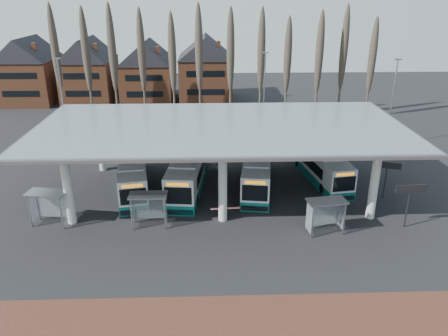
{
  "coord_description": "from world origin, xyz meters",
  "views": [
    {
      "loc": [
        -0.95,
        -28.52,
        17.19
      ],
      "look_at": [
        0.26,
        7.0,
        2.68
      ],
      "focal_mm": 35.0,
      "sensor_mm": 36.0,
      "label": 1
    }
  ],
  "objects_px": {
    "shelter_1": "(149,202)",
    "shelter_2": "(325,208)",
    "bus_3": "(319,164)",
    "shelter_0": "(49,200)",
    "bus_0": "(133,173)",
    "bus_1": "(189,170)",
    "bus_2": "(257,170)"
  },
  "relations": [
    {
      "from": "bus_1",
      "to": "bus_3",
      "type": "distance_m",
      "value": 12.82
    },
    {
      "from": "bus_3",
      "to": "shelter_0",
      "type": "relative_size",
      "value": 3.48
    },
    {
      "from": "shelter_1",
      "to": "shelter_0",
      "type": "bearing_deg",
      "value": 175.42
    },
    {
      "from": "bus_2",
      "to": "shelter_0",
      "type": "height_order",
      "value": "bus_2"
    },
    {
      "from": "bus_1",
      "to": "bus_3",
      "type": "height_order",
      "value": "bus_1"
    },
    {
      "from": "shelter_0",
      "to": "shelter_2",
      "type": "xyz_separation_m",
      "value": [
        21.24,
        -1.99,
        -0.06
      ]
    },
    {
      "from": "bus_0",
      "to": "shelter_1",
      "type": "relative_size",
      "value": 3.91
    },
    {
      "from": "bus_2",
      "to": "shelter_2",
      "type": "distance_m",
      "value": 9.95
    },
    {
      "from": "shelter_0",
      "to": "shelter_1",
      "type": "distance_m",
      "value": 7.82
    },
    {
      "from": "bus_1",
      "to": "shelter_2",
      "type": "relative_size",
      "value": 3.9
    },
    {
      "from": "shelter_1",
      "to": "shelter_2",
      "type": "distance_m",
      "value": 13.52
    },
    {
      "from": "bus_3",
      "to": "shelter_1",
      "type": "distance_m",
      "value": 17.93
    },
    {
      "from": "bus_0",
      "to": "bus_1",
      "type": "height_order",
      "value": "bus_1"
    },
    {
      "from": "bus_1",
      "to": "bus_0",
      "type": "bearing_deg",
      "value": -172.18
    },
    {
      "from": "shelter_0",
      "to": "shelter_2",
      "type": "distance_m",
      "value": 21.33
    },
    {
      "from": "bus_0",
      "to": "shelter_2",
      "type": "xyz_separation_m",
      "value": [
        15.84,
        -8.67,
        0.5
      ]
    },
    {
      "from": "bus_2",
      "to": "shelter_1",
      "type": "distance_m",
      "value": 11.92
    },
    {
      "from": "bus_1",
      "to": "shelter_2",
      "type": "height_order",
      "value": "bus_1"
    },
    {
      "from": "bus_1",
      "to": "shelter_2",
      "type": "distance_m",
      "value": 13.84
    },
    {
      "from": "shelter_2",
      "to": "shelter_1",
      "type": "bearing_deg",
      "value": 165.06
    },
    {
      "from": "shelter_0",
      "to": "bus_0",
      "type": "bearing_deg",
      "value": 60.18
    },
    {
      "from": "shelter_2",
      "to": "shelter_0",
      "type": "bearing_deg",
      "value": 166.06
    },
    {
      "from": "bus_1",
      "to": "shelter_2",
      "type": "bearing_deg",
      "value": -33.93
    },
    {
      "from": "shelter_1",
      "to": "bus_1",
      "type": "bearing_deg",
      "value": 68.21
    },
    {
      "from": "bus_0",
      "to": "bus_1",
      "type": "distance_m",
      "value": 5.2
    },
    {
      "from": "bus_3",
      "to": "bus_0",
      "type": "bearing_deg",
      "value": 176.93
    },
    {
      "from": "bus_0",
      "to": "shelter_2",
      "type": "distance_m",
      "value": 18.06
    },
    {
      "from": "bus_0",
      "to": "bus_2",
      "type": "height_order",
      "value": "bus_2"
    },
    {
      "from": "bus_0",
      "to": "shelter_0",
      "type": "distance_m",
      "value": 8.61
    },
    {
      "from": "bus_2",
      "to": "bus_1",
      "type": "bearing_deg",
      "value": -170.64
    },
    {
      "from": "bus_0",
      "to": "bus_3",
      "type": "height_order",
      "value": "bus_0"
    },
    {
      "from": "shelter_2",
      "to": "bus_0",
      "type": "bearing_deg",
      "value": 142.71
    }
  ]
}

